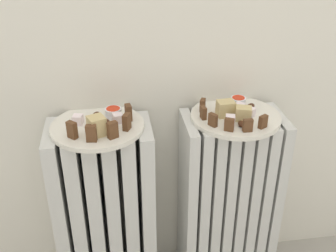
% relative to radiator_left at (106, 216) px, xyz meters
% --- Properties ---
extents(radiator_left, '(0.30, 0.17, 0.59)m').
position_rel_radiator_left_xyz_m(radiator_left, '(0.00, 0.00, 0.00)').
color(radiator_left, silver).
rests_on(radiator_left, ground_plane).
extents(radiator_right, '(0.30, 0.17, 0.59)m').
position_rel_radiator_left_xyz_m(radiator_right, '(0.38, 0.00, -0.00)').
color(radiator_right, silver).
rests_on(radiator_right, ground_plane).
extents(plate_left, '(0.25, 0.25, 0.01)m').
position_rel_radiator_left_xyz_m(plate_left, '(0.00, 0.00, 0.31)').
color(plate_left, silver).
rests_on(plate_left, radiator_left).
extents(plate_right, '(0.25, 0.25, 0.01)m').
position_rel_radiator_left_xyz_m(plate_right, '(0.38, 0.00, 0.31)').
color(plate_right, silver).
rests_on(plate_right, radiator_right).
extents(dark_cake_slice_left_0, '(0.03, 0.03, 0.04)m').
position_rel_radiator_left_xyz_m(dark_cake_slice_left_0, '(-0.06, -0.06, 0.33)').
color(dark_cake_slice_left_0, '#56351E').
rests_on(dark_cake_slice_left_0, plate_left).
extents(dark_cake_slice_left_1, '(0.03, 0.02, 0.04)m').
position_rel_radiator_left_xyz_m(dark_cake_slice_left_1, '(-0.01, -0.08, 0.33)').
color(dark_cake_slice_left_1, '#56351E').
rests_on(dark_cake_slice_left_1, plate_left).
extents(dark_cake_slice_left_2, '(0.03, 0.02, 0.04)m').
position_rel_radiator_left_xyz_m(dark_cake_slice_left_2, '(0.04, -0.08, 0.33)').
color(dark_cake_slice_left_2, '#56351E').
rests_on(dark_cake_slice_left_2, plate_left).
extents(dark_cake_slice_left_3, '(0.02, 0.03, 0.04)m').
position_rel_radiator_left_xyz_m(dark_cake_slice_left_3, '(0.08, -0.04, 0.33)').
color(dark_cake_slice_left_3, '#56351E').
rests_on(dark_cake_slice_left_3, plate_left).
extents(dark_cake_slice_left_4, '(0.02, 0.03, 0.04)m').
position_rel_radiator_left_xyz_m(dark_cake_slice_left_4, '(0.08, 0.01, 0.33)').
color(dark_cake_slice_left_4, '#56351E').
rests_on(dark_cake_slice_left_4, plate_left).
extents(marble_cake_slice_left_0, '(0.05, 0.05, 0.05)m').
position_rel_radiator_left_xyz_m(marble_cake_slice_left_0, '(0.00, -0.05, 0.34)').
color(marble_cake_slice_left_0, tan).
rests_on(marble_cake_slice_left_0, plate_left).
extents(turkish_delight_left_0, '(0.03, 0.03, 0.02)m').
position_rel_radiator_left_xyz_m(turkish_delight_left_0, '(0.05, 0.00, 0.32)').
color(turkish_delight_left_0, white).
rests_on(turkish_delight_left_0, plate_left).
extents(turkish_delight_left_1, '(0.03, 0.03, 0.02)m').
position_rel_radiator_left_xyz_m(turkish_delight_left_1, '(-0.05, 0.01, 0.32)').
color(turkish_delight_left_1, white).
rests_on(turkish_delight_left_1, plate_left).
extents(turkish_delight_left_2, '(0.03, 0.03, 0.02)m').
position_rel_radiator_left_xyz_m(turkish_delight_left_2, '(-0.00, -0.01, 0.32)').
color(turkish_delight_left_2, white).
rests_on(turkish_delight_left_2, plate_left).
extents(medjool_date_left_0, '(0.03, 0.03, 0.02)m').
position_rel_radiator_left_xyz_m(medjool_date_left_0, '(-0.00, 0.04, 0.32)').
color(medjool_date_left_0, '#3D1E0F').
rests_on(medjool_date_left_0, plate_left).
extents(medjool_date_left_1, '(0.02, 0.03, 0.01)m').
position_rel_radiator_left_xyz_m(medjool_date_left_1, '(0.03, -0.00, 0.32)').
color(medjool_date_left_1, '#3D1E0F').
rests_on(medjool_date_left_1, plate_left).
extents(jam_bowl_left, '(0.05, 0.05, 0.02)m').
position_rel_radiator_left_xyz_m(jam_bowl_left, '(0.04, 0.04, 0.32)').
color(jam_bowl_left, white).
rests_on(jam_bowl_left, plate_left).
extents(dark_cake_slice_right_0, '(0.02, 0.03, 0.03)m').
position_rel_radiator_left_xyz_m(dark_cake_slice_right_0, '(0.29, 0.04, 0.33)').
color(dark_cake_slice_right_0, '#56351E').
rests_on(dark_cake_slice_right_0, plate_right).
extents(dark_cake_slice_right_1, '(0.01, 0.03, 0.03)m').
position_rel_radiator_left_xyz_m(dark_cake_slice_right_1, '(0.28, -0.01, 0.33)').
color(dark_cake_slice_right_1, '#56351E').
rests_on(dark_cake_slice_right_1, plate_right).
extents(dark_cake_slice_right_2, '(0.02, 0.03, 0.03)m').
position_rel_radiator_left_xyz_m(dark_cake_slice_right_2, '(0.30, -0.05, 0.33)').
color(dark_cake_slice_right_2, '#56351E').
rests_on(dark_cake_slice_right_2, plate_right).
extents(dark_cake_slice_right_3, '(0.03, 0.02, 0.03)m').
position_rel_radiator_left_xyz_m(dark_cake_slice_right_3, '(0.33, -0.08, 0.33)').
color(dark_cake_slice_right_3, '#56351E').
rests_on(dark_cake_slice_right_3, plate_right).
extents(dark_cake_slice_right_4, '(0.02, 0.01, 0.03)m').
position_rel_radiator_left_xyz_m(dark_cake_slice_right_4, '(0.38, -0.09, 0.33)').
color(dark_cake_slice_right_4, '#56351E').
rests_on(dark_cake_slice_right_4, plate_right).
extents(dark_cake_slice_right_5, '(0.03, 0.02, 0.03)m').
position_rel_radiator_left_xyz_m(dark_cake_slice_right_5, '(0.42, -0.08, 0.33)').
color(dark_cake_slice_right_5, '#56351E').
rests_on(dark_cake_slice_right_5, plate_right).
extents(marble_cake_slice_right_0, '(0.05, 0.04, 0.04)m').
position_rel_radiator_left_xyz_m(marble_cake_slice_right_0, '(0.39, -0.03, 0.33)').
color(marble_cake_slice_right_0, tan).
rests_on(marble_cake_slice_right_0, plate_right).
extents(marble_cake_slice_right_1, '(0.05, 0.04, 0.04)m').
position_rel_radiator_left_xyz_m(marble_cake_slice_right_1, '(0.35, 0.00, 0.33)').
color(marble_cake_slice_right_1, tan).
rests_on(marble_cake_slice_right_1, plate_right).
extents(turkish_delight_right_0, '(0.04, 0.04, 0.03)m').
position_rel_radiator_left_xyz_m(turkish_delight_right_0, '(0.39, 0.01, 0.32)').
color(turkish_delight_right_0, white).
rests_on(turkish_delight_right_0, plate_right).
extents(turkish_delight_right_1, '(0.03, 0.03, 0.02)m').
position_rel_radiator_left_xyz_m(turkish_delight_right_1, '(0.36, 0.04, 0.32)').
color(turkish_delight_right_1, white).
rests_on(turkish_delight_right_1, plate_right).
extents(turkish_delight_right_2, '(0.03, 0.03, 0.02)m').
position_rel_radiator_left_xyz_m(turkish_delight_right_2, '(0.41, -0.01, 0.32)').
color(turkish_delight_right_2, white).
rests_on(turkish_delight_right_2, plate_right).
extents(turkish_delight_right_3, '(0.03, 0.03, 0.02)m').
position_rel_radiator_left_xyz_m(turkish_delight_right_3, '(0.35, -0.05, 0.32)').
color(turkish_delight_right_3, white).
rests_on(turkish_delight_right_3, plate_right).
extents(medjool_date_right_0, '(0.02, 0.03, 0.01)m').
position_rel_radiator_left_xyz_m(medjool_date_right_0, '(0.37, -0.07, 0.32)').
color(medjool_date_right_0, '#3D1E0F').
rests_on(medjool_date_right_0, plate_right).
extents(medjool_date_right_1, '(0.03, 0.03, 0.02)m').
position_rel_radiator_left_xyz_m(medjool_date_right_1, '(0.43, 0.03, 0.32)').
color(medjool_date_right_1, '#3D1E0F').
rests_on(medjool_date_right_1, plate_right).
extents(jam_bowl_right, '(0.04, 0.04, 0.03)m').
position_rel_radiator_left_xyz_m(jam_bowl_right, '(0.40, 0.06, 0.33)').
color(jam_bowl_right, white).
rests_on(jam_bowl_right, plate_right).
extents(fork, '(0.06, 0.10, 0.00)m').
position_rel_radiator_left_xyz_m(fork, '(0.37, -0.02, 0.31)').
color(fork, '#B7B7BC').
rests_on(fork, plate_right).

